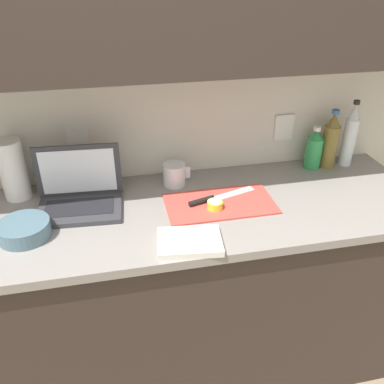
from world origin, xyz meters
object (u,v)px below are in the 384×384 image
object	(u,v)px
lemon_half_cut	(215,205)
measuring_cup	(174,174)
bottle_oil_tall	(330,141)
paper_towel_roll	(13,170)
laptop	(79,193)
bottle_water_clear	(350,136)
knife	(211,199)
bowl_white	(24,230)
cutting_board	(220,203)
bottle_green_soda	(314,150)

from	to	relation	value
lemon_half_cut	measuring_cup	size ratio (longest dim) A/B	0.52
bottle_oil_tall	paper_towel_roll	bearing A→B (deg)	179.98
laptop	bottle_water_clear	distance (m)	1.24
knife	lemon_half_cut	xyz separation A→B (m)	(0.00, -0.06, 0.01)
bottle_water_clear	bowl_white	world-z (taller)	bottle_water_clear
bottle_water_clear	bottle_oil_tall	bearing A→B (deg)	180.00
knife	bowl_white	xyz separation A→B (m)	(-0.70, -0.09, 0.01)
lemon_half_cut	measuring_cup	bearing A→B (deg)	116.57
measuring_cup	paper_towel_roll	world-z (taller)	paper_towel_roll
bowl_white	knife	bearing A→B (deg)	7.24
laptop	knife	bearing A→B (deg)	-5.16
lemon_half_cut	paper_towel_roll	world-z (taller)	paper_towel_roll
cutting_board	paper_towel_roll	world-z (taller)	paper_towel_roll
bottle_water_clear	cutting_board	bearing A→B (deg)	-161.49
cutting_board	bottle_water_clear	distance (m)	0.73
laptop	bottle_water_clear	bearing A→B (deg)	9.65
bottle_green_soda	bottle_water_clear	xyz separation A→B (m)	(0.17, 0.00, 0.05)
laptop	measuring_cup	world-z (taller)	laptop
laptop	bottle_water_clear	world-z (taller)	bottle_water_clear
bottle_green_soda	bottle_water_clear	size ratio (longest dim) A/B	0.65
cutting_board	bowl_white	bearing A→B (deg)	-174.65
laptop	lemon_half_cut	distance (m)	0.54
laptop	measuring_cup	size ratio (longest dim) A/B	2.89
bottle_water_clear	paper_towel_roll	bearing A→B (deg)	179.98
cutting_board	lemon_half_cut	world-z (taller)	lemon_half_cut
lemon_half_cut	bottle_water_clear	xyz separation A→B (m)	(0.71, 0.27, 0.12)
knife	bowl_white	world-z (taller)	bowl_white
cutting_board	knife	xyz separation A→B (m)	(-0.03, 0.02, 0.01)
cutting_board	lemon_half_cut	distance (m)	0.05
paper_towel_roll	bottle_green_soda	bearing A→B (deg)	-0.03
knife	measuring_cup	distance (m)	0.22
paper_towel_roll	bottle_oil_tall	bearing A→B (deg)	-0.02
laptop	bottle_oil_tall	distance (m)	1.14
laptop	bowl_white	bearing A→B (deg)	-134.13
bowl_white	bottle_green_soda	bearing A→B (deg)	13.41
lemon_half_cut	bottle_water_clear	world-z (taller)	bottle_water_clear
knife	bowl_white	bearing A→B (deg)	170.31
bottle_oil_tall	bottle_water_clear	distance (m)	0.10
knife	bowl_white	distance (m)	0.71
bottle_oil_tall	bottle_water_clear	bearing A→B (deg)	-0.00
bowl_white	paper_towel_roll	distance (m)	0.32
bottle_water_clear	paper_towel_roll	distance (m)	1.48
cutting_board	bowl_white	distance (m)	0.74
bottle_green_soda	laptop	bearing A→B (deg)	-173.17
bottle_oil_tall	measuring_cup	world-z (taller)	bottle_oil_tall
laptop	cutting_board	size ratio (longest dim) A/B	0.79
knife	paper_towel_roll	size ratio (longest dim) A/B	1.20
bottle_green_soda	bottle_oil_tall	distance (m)	0.08
knife	paper_towel_roll	distance (m)	0.80
lemon_half_cut	bowl_white	xyz separation A→B (m)	(-0.70, -0.03, 0.01)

